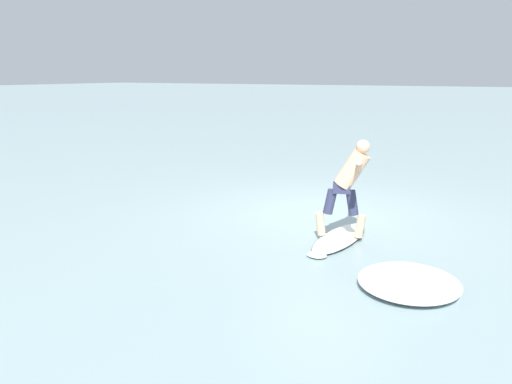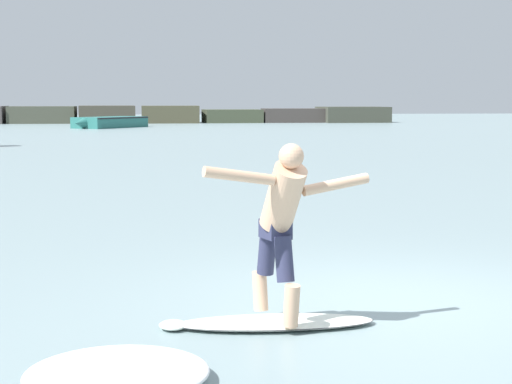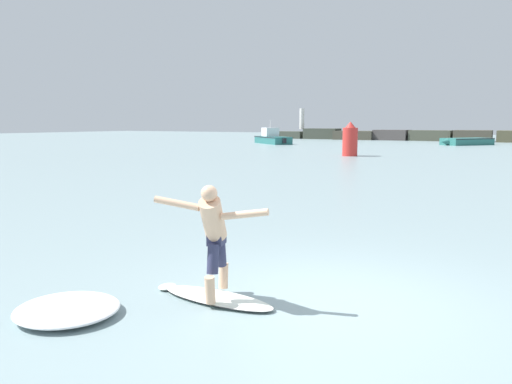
% 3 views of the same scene
% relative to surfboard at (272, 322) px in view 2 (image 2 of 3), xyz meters
% --- Properties ---
extents(ground_plane, '(200.00, 200.00, 0.00)m').
position_rel_surfboard_xyz_m(ground_plane, '(1.37, 0.85, -0.04)').
color(ground_plane, '#80979B').
extents(rock_jetty_breakwater, '(50.57, 4.82, 4.42)m').
position_rel_surfboard_xyz_m(rock_jetty_breakwater, '(-5.33, 62.85, 0.62)').
color(rock_jetty_breakwater, '#3D4137').
rests_on(rock_jetty_breakwater, ground).
extents(surfboard, '(1.88, 0.61, 0.21)m').
position_rel_surfboard_xyz_m(surfboard, '(0.00, 0.00, 0.00)').
color(surfboard, white).
rests_on(surfboard, ground).
extents(surfer, '(1.46, 0.89, 1.53)m').
position_rel_surfboard_xyz_m(surfer, '(0.06, -0.11, 0.93)').
color(surfer, '#DBAB88').
rests_on(surfer, surfboard).
extents(small_boat_offshore, '(5.15, 5.77, 0.73)m').
position_rel_surfboard_xyz_m(small_boat_offshore, '(-3.07, 51.76, 0.36)').
color(small_boat_offshore, '#296B64').
rests_on(small_boat_offshore, ground).
extents(wave_foam_at_tail, '(1.53, 1.50, 0.17)m').
position_rel_surfboard_xyz_m(wave_foam_at_tail, '(-1.29, -1.35, 0.05)').
color(wave_foam_at_tail, white).
rests_on(wave_foam_at_tail, ground).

